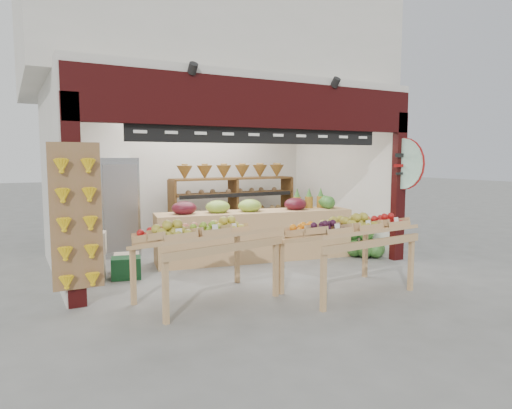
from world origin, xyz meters
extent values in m
plane|color=slate|center=(0.00, 0.00, 0.00)|extent=(60.00, 60.00, 0.00)
cube|color=beige|center=(0.00, 2.29, 1.50)|extent=(5.76, 0.18, 3.00)
cube|color=beige|center=(-2.79, 0.60, 1.50)|extent=(0.18, 3.38, 3.00)
cube|color=beige|center=(2.79, 0.60, 1.50)|extent=(0.18, 3.38, 3.00)
cube|color=beige|center=(0.00, 0.60, 3.06)|extent=(5.76, 3.38, 0.12)
cube|color=beige|center=(0.00, 1.70, 4.20)|extent=(6.36, 4.60, 2.40)
cube|color=black|center=(0.00, -1.05, 2.65)|extent=(5.70, 0.14, 0.70)
cube|color=black|center=(-2.75, -1.05, 1.32)|extent=(0.22, 0.14, 2.65)
cube|color=black|center=(2.75, -1.05, 1.32)|extent=(0.22, 0.14, 2.65)
cube|color=black|center=(0.00, -1.02, 2.20)|extent=(4.20, 0.05, 0.26)
cylinder|color=white|center=(0.10, -0.95, 2.45)|extent=(0.34, 0.05, 0.34)
cube|color=#8B5F3F|center=(-2.73, -1.14, 1.15)|extent=(0.60, 0.04, 1.80)
cylinder|color=#C1F3D3|center=(2.75, -1.14, 1.75)|extent=(0.04, 0.90, 0.90)
cylinder|color=maroon|center=(2.75, -1.16, 1.75)|extent=(0.01, 0.92, 0.92)
cube|color=brown|center=(-0.62, 1.58, 0.71)|extent=(0.05, 0.44, 1.42)
cube|color=brown|center=(0.71, 1.58, 0.71)|extent=(0.05, 0.44, 1.42)
cube|color=brown|center=(2.04, 1.58, 0.71)|extent=(0.05, 0.44, 1.42)
cube|color=brown|center=(0.71, 1.58, 0.31)|extent=(2.67, 0.44, 0.04)
cube|color=brown|center=(0.71, 1.58, 0.71)|extent=(2.67, 0.44, 0.04)
cube|color=brown|center=(0.71, 1.58, 1.11)|extent=(2.67, 0.44, 0.04)
cube|color=brown|center=(0.71, 1.58, 1.42)|extent=(2.67, 0.44, 0.04)
cone|color=olive|center=(-0.36, 1.58, 1.56)|extent=(0.32, 0.32, 0.28)
cone|color=olive|center=(0.07, 1.58, 1.56)|extent=(0.32, 0.32, 0.28)
cone|color=olive|center=(0.50, 1.58, 1.56)|extent=(0.32, 0.32, 0.28)
cone|color=olive|center=(0.92, 1.58, 1.56)|extent=(0.32, 0.32, 0.28)
cone|color=olive|center=(1.35, 1.58, 1.56)|extent=(0.32, 0.32, 0.28)
cone|color=olive|center=(1.78, 1.58, 1.56)|extent=(0.32, 0.32, 0.28)
cube|color=#ADB0B3|center=(-1.63, 1.84, 0.93)|extent=(0.73, 0.73, 1.86)
cube|color=beige|center=(-2.41, 0.23, 0.20)|extent=(0.53, 0.45, 0.40)
cube|color=beige|center=(-2.36, 0.23, 0.56)|extent=(0.48, 0.42, 0.33)
cube|color=#124620|center=(-1.90, 0.00, 0.16)|extent=(0.51, 0.43, 0.33)
cube|color=beige|center=(-1.80, 0.39, 0.15)|extent=(0.46, 0.39, 0.31)
cube|color=tan|center=(0.47, 0.19, 0.45)|extent=(3.64, 1.31, 0.89)
ellipsoid|color=#59141E|center=(-0.80, 0.41, 0.99)|extent=(0.44, 0.40, 0.24)
ellipsoid|color=#8CB23F|center=(-0.21, 0.31, 0.99)|extent=(0.44, 0.40, 0.24)
ellipsoid|color=#8CB23F|center=(0.38, 0.20, 0.99)|extent=(0.44, 0.40, 0.24)
ellipsoid|color=#59141E|center=(1.26, 0.05, 0.99)|extent=(0.44, 0.40, 0.24)
cylinder|color=olive|center=(1.38, 0.18, 1.00)|extent=(0.15, 0.15, 0.22)
cylinder|color=olive|center=(1.62, 0.13, 1.00)|extent=(0.15, 0.15, 0.22)
cylinder|color=olive|center=(1.87, 0.09, 1.00)|extent=(0.15, 0.15, 0.22)
cube|color=tan|center=(-1.22, -1.61, 0.82)|extent=(1.90, 1.27, 0.25)
cube|color=tan|center=(-1.95, -2.18, 0.36)|extent=(0.07, 0.07, 0.72)
cube|color=tan|center=(-0.34, -1.89, 0.36)|extent=(0.07, 0.07, 0.72)
cube|color=tan|center=(-2.11, -1.32, 0.36)|extent=(0.07, 0.07, 0.72)
cube|color=tan|center=(-0.49, -1.03, 0.36)|extent=(0.07, 0.07, 0.72)
cube|color=tan|center=(0.63, -2.20, 0.82)|extent=(1.81, 1.10, 0.25)
cube|color=tan|center=(-0.15, -2.69, 0.36)|extent=(0.06, 0.06, 0.72)
cube|color=tan|center=(1.47, -2.56, 0.36)|extent=(0.06, 0.06, 0.72)
cube|color=tan|center=(-0.22, -1.83, 0.36)|extent=(0.06, 0.06, 0.72)
cube|color=tan|center=(1.40, -1.71, 0.36)|extent=(0.06, 0.06, 0.72)
sphere|color=#1B4B19|center=(2.34, -0.67, 0.15)|extent=(0.31, 0.31, 0.31)
sphere|color=#1B4B19|center=(2.66, -0.67, 0.15)|extent=(0.31, 0.31, 0.31)
sphere|color=#1B4B19|center=(2.34, -0.34, 0.15)|extent=(0.31, 0.31, 0.31)
sphere|color=#1B4B19|center=(2.66, -0.34, 0.15)|extent=(0.31, 0.31, 0.31)
sphere|color=#1B4B19|center=(2.50, -0.51, 0.43)|extent=(0.31, 0.31, 0.31)
sphere|color=#1B4B19|center=(2.50, -0.78, 0.15)|extent=(0.31, 0.31, 0.31)
sphere|color=#1B4B19|center=(2.23, -0.51, 0.15)|extent=(0.31, 0.31, 0.31)
sphere|color=#1B4B19|center=(2.34, -0.32, 0.43)|extent=(0.31, 0.31, 0.31)
sphere|color=#1B4B19|center=(2.72, -0.47, 0.15)|extent=(0.31, 0.31, 0.31)
camera|label=1|loc=(-3.45, -7.02, 1.88)|focal=32.00mm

